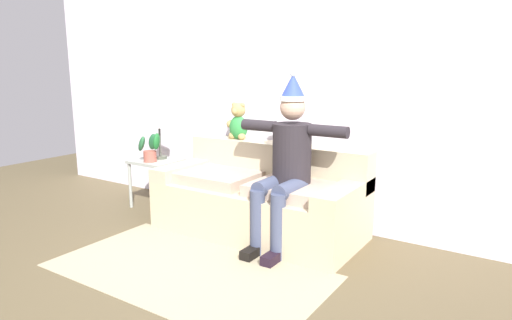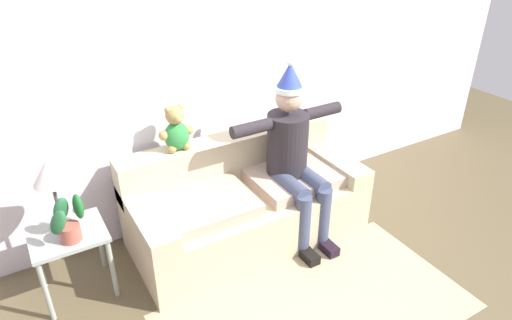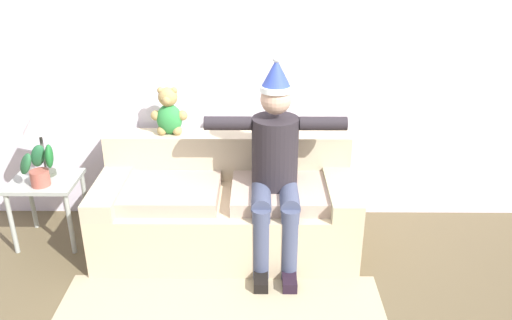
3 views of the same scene
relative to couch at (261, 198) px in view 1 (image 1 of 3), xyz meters
name	(u,v)px [view 1 (image 1 of 3)]	position (x,y,z in m)	size (l,w,h in m)	color
ground_plane	(191,270)	(0.00, -1.02, -0.33)	(10.00, 10.00, 0.00)	brown
back_wall	(289,88)	(0.00, 0.53, 1.02)	(7.00, 0.10, 2.70)	silver
couch	(261,198)	(0.00, 0.00, 0.00)	(1.95, 0.90, 0.82)	#C6B18D
person_seated	(286,159)	(0.37, -0.16, 0.45)	(1.02, 0.77, 1.53)	#272327
teddy_bear	(238,123)	(-0.45, 0.28, 0.66)	(0.29, 0.17, 0.38)	#2E873D
side_table	(156,168)	(-1.41, 0.02, 0.12)	(0.51, 0.44, 0.54)	#9BA299
table_lamp	(159,121)	(-1.41, 0.11, 0.63)	(0.24, 0.24, 0.54)	#4B5142
potted_plant	(150,148)	(-1.39, -0.06, 0.36)	(0.28, 0.23, 0.33)	#A65446
area_rug	(188,271)	(0.00, -1.05, -0.33)	(2.17, 1.17, 0.01)	tan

